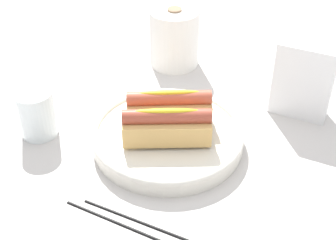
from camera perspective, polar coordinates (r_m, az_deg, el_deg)
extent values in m
plane|color=beige|center=(0.87, 1.01, -3.07)|extent=(2.40, 2.40, 0.00)
cylinder|color=silver|center=(0.86, 0.00, -2.14)|extent=(0.27, 0.27, 0.03)
torus|color=silver|center=(0.85, 0.00, -1.40)|extent=(0.27, 0.27, 0.01)
cube|color=tan|center=(0.81, -0.14, -1.16)|extent=(0.16, 0.09, 0.04)
cylinder|color=#A84733|center=(0.80, -0.14, 0.41)|extent=(0.15, 0.07, 0.03)
ellipsoid|color=gold|center=(0.79, -0.14, 1.09)|extent=(0.11, 0.04, 0.01)
cube|color=tan|center=(0.86, 0.13, 1.10)|extent=(0.16, 0.09, 0.04)
cylinder|color=#BC563D|center=(0.84, 0.14, 2.64)|extent=(0.15, 0.07, 0.03)
ellipsoid|color=gold|center=(0.84, 0.14, 3.30)|extent=(0.11, 0.04, 0.01)
cylinder|color=white|center=(0.90, -15.43, 0.77)|extent=(0.07, 0.07, 0.09)
cylinder|color=silver|center=(0.91, -15.30, 0.07)|extent=(0.06, 0.06, 0.06)
cylinder|color=white|center=(1.08, 0.76, 9.84)|extent=(0.11, 0.11, 0.13)
cylinder|color=#997A5B|center=(1.05, 0.79, 13.09)|extent=(0.03, 0.03, 0.00)
cube|color=white|center=(0.94, 15.89, 4.56)|extent=(0.12, 0.06, 0.15)
cylinder|color=black|center=(0.73, -2.31, -12.36)|extent=(0.22, 0.05, 0.01)
cylinder|color=black|center=(0.73, -4.89, -12.57)|extent=(0.22, 0.05, 0.01)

